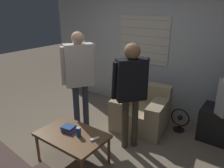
# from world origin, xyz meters

# --- Properties ---
(ground_plane) EXTENTS (16.00, 16.00, 0.00)m
(ground_plane) POSITION_xyz_m (0.00, 0.00, 0.00)
(ground_plane) COLOR #7F705B
(wall_back) EXTENTS (5.20, 0.08, 2.55)m
(wall_back) POSITION_xyz_m (-0.00, 2.03, 1.28)
(wall_back) COLOR #ADB2B7
(wall_back) RESTS_ON ground_plane
(armchair_beige) EXTENTS (0.98, 0.92, 0.75)m
(armchair_beige) POSITION_xyz_m (0.23, 1.27, 0.30)
(armchair_beige) COLOR tan
(armchair_beige) RESTS_ON ground_plane
(coffee_table) EXTENTS (0.93, 0.61, 0.45)m
(coffee_table) POSITION_xyz_m (-0.07, -0.16, 0.41)
(coffee_table) COLOR brown
(coffee_table) RESTS_ON ground_plane
(person_left_standing) EXTENTS (0.61, 0.83, 1.73)m
(person_left_standing) POSITION_xyz_m (-0.50, 0.48, 1.10)
(person_left_standing) COLOR #33384C
(person_left_standing) RESTS_ON ground_plane
(person_right_standing) EXTENTS (0.53, 0.79, 1.62)m
(person_right_standing) POSITION_xyz_m (0.36, 0.63, 1.03)
(person_right_standing) COLOR #4C4233
(person_right_standing) RESTS_ON ground_plane
(book_stack) EXTENTS (0.21, 0.18, 0.07)m
(book_stack) POSITION_xyz_m (-0.16, -0.12, 0.49)
(book_stack) COLOR #75387F
(book_stack) RESTS_ON coffee_table
(soda_can) EXTENTS (0.07, 0.07, 0.13)m
(soda_can) POSITION_xyz_m (0.03, -0.13, 0.51)
(soda_can) COLOR #194C9E
(soda_can) RESTS_ON coffee_table
(spare_remote) EXTENTS (0.09, 0.14, 0.02)m
(spare_remote) POSITION_xyz_m (0.27, -0.08, 0.46)
(spare_remote) COLOR white
(spare_remote) RESTS_ON coffee_table
(floor_fan) EXTENTS (0.33, 0.20, 0.42)m
(floor_fan) POSITION_xyz_m (0.84, 1.53, 0.20)
(floor_fan) COLOR black
(floor_fan) RESTS_ON ground_plane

